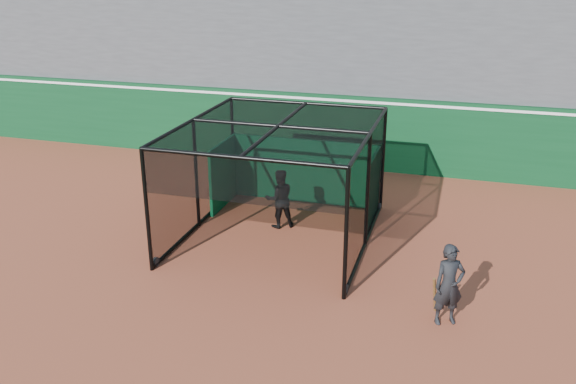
# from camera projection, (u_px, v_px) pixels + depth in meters

# --- Properties ---
(ground) EXTENTS (120.00, 120.00, 0.00)m
(ground) POSITION_uv_depth(u_px,v_px,m) (251.00, 280.00, 13.64)
(ground) COLOR brown
(ground) RESTS_ON ground
(outfield_wall) EXTENTS (50.00, 0.50, 2.50)m
(outfield_wall) POSITION_uv_depth(u_px,v_px,m) (334.00, 129.00, 20.80)
(outfield_wall) COLOR #0A3B1B
(outfield_wall) RESTS_ON ground
(grandstand) EXTENTS (50.00, 7.85, 8.95)m
(grandstand) POSITION_uv_depth(u_px,v_px,m) (358.00, 23.00, 23.04)
(grandstand) COLOR #4C4C4F
(grandstand) RESTS_ON ground
(batting_cage) EXTENTS (4.60, 5.35, 2.92)m
(batting_cage) POSITION_uv_depth(u_px,v_px,m) (279.00, 183.00, 15.32)
(batting_cage) COLOR black
(batting_cage) RESTS_ON ground
(batter) EXTENTS (0.98, 0.92, 1.60)m
(batter) POSITION_uv_depth(u_px,v_px,m) (279.00, 199.00, 16.09)
(batter) COLOR black
(batter) RESTS_ON ground
(on_deck_player) EXTENTS (0.72, 0.63, 1.67)m
(on_deck_player) POSITION_uv_depth(u_px,v_px,m) (449.00, 285.00, 11.75)
(on_deck_player) COLOR black
(on_deck_player) RESTS_ON ground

